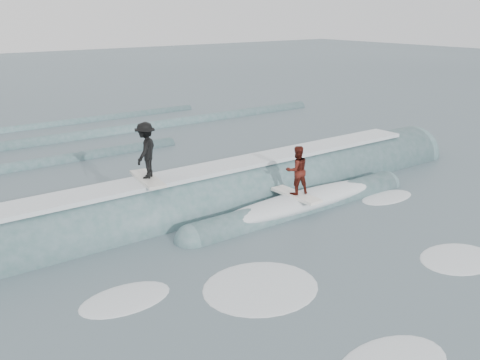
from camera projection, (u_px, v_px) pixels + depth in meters
ground at (331, 254)px, 15.14m from camera, size 160.00×160.00×0.00m
breaking_wave at (231, 202)px, 19.11m from camera, size 24.35×4.11×2.67m
surfer_black at (146, 152)px, 16.78m from camera, size 1.29×2.06×1.89m
surfer_red at (297, 173)px, 17.93m from camera, size 0.94×2.00×1.76m
whitewater at (325, 273)px, 14.08m from camera, size 13.04×7.92×0.10m
far_swells at (69, 142)px, 27.90m from camera, size 34.77×8.65×0.80m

